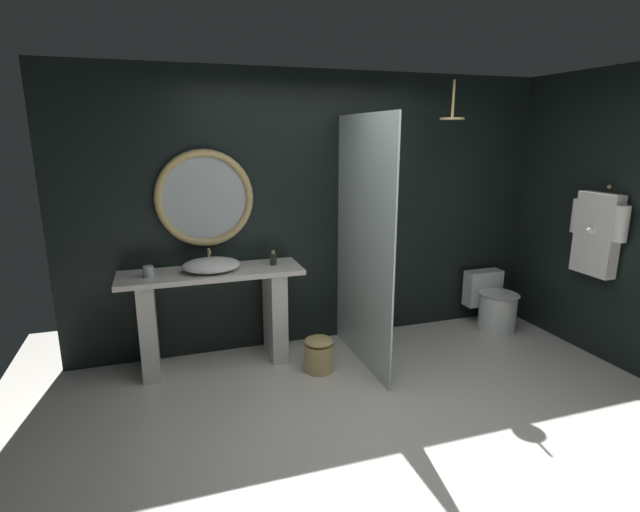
% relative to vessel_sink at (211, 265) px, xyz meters
% --- Properties ---
extents(ground_plane, '(5.76, 5.76, 0.00)m').
position_rel_vessel_sink_xyz_m(ground_plane, '(1.10, -1.56, -0.93)').
color(ground_plane, silver).
extents(back_wall_panel, '(4.80, 0.10, 2.60)m').
position_rel_vessel_sink_xyz_m(back_wall_panel, '(1.10, 0.34, 0.37)').
color(back_wall_panel, black).
rests_on(back_wall_panel, ground_plane).
extents(side_wall_right, '(0.10, 2.47, 2.60)m').
position_rel_vessel_sink_xyz_m(side_wall_right, '(3.45, -0.80, 0.37)').
color(side_wall_right, black).
rests_on(side_wall_right, ground_plane).
extents(vanity_counter, '(1.56, 0.49, 0.88)m').
position_rel_vessel_sink_xyz_m(vanity_counter, '(-0.00, 0.02, -0.41)').
color(vanity_counter, silver).
rests_on(vanity_counter, ground_plane).
extents(vessel_sink, '(0.49, 0.41, 0.16)m').
position_rel_vessel_sink_xyz_m(vessel_sink, '(0.00, 0.00, 0.00)').
color(vessel_sink, white).
rests_on(vessel_sink, vanity_counter).
extents(tumbler_cup, '(0.08, 0.08, 0.09)m').
position_rel_vessel_sink_xyz_m(tumbler_cup, '(-0.51, -0.01, -0.01)').
color(tumbler_cup, silver).
rests_on(tumbler_cup, vanity_counter).
extents(soap_dispenser, '(0.06, 0.06, 0.13)m').
position_rel_vessel_sink_xyz_m(soap_dispenser, '(0.55, 0.04, 0.00)').
color(soap_dispenser, '#282D28').
rests_on(soap_dispenser, vanity_counter).
extents(round_wall_mirror, '(0.86, 0.07, 0.86)m').
position_rel_vessel_sink_xyz_m(round_wall_mirror, '(-0.00, 0.25, 0.54)').
color(round_wall_mirror, tan).
extents(shower_glass_panel, '(0.02, 1.21, 2.19)m').
position_rel_vessel_sink_xyz_m(shower_glass_panel, '(1.27, -0.31, 0.16)').
color(shower_glass_panel, silver).
rests_on(shower_glass_panel, ground_plane).
extents(rain_shower_head, '(0.22, 0.22, 0.35)m').
position_rel_vessel_sink_xyz_m(rain_shower_head, '(2.22, -0.12, 1.26)').
color(rain_shower_head, tan).
extents(hanging_bathrobe, '(0.20, 0.57, 0.81)m').
position_rel_vessel_sink_xyz_m(hanging_bathrobe, '(3.31, -0.85, 0.25)').
color(hanging_bathrobe, tan).
extents(toilet, '(0.40, 0.57, 0.58)m').
position_rel_vessel_sink_xyz_m(toilet, '(2.91, -0.05, -0.67)').
color(toilet, white).
rests_on(toilet, ground_plane).
extents(waste_bin, '(0.25, 0.25, 0.32)m').
position_rel_vessel_sink_xyz_m(waste_bin, '(0.84, -0.39, -0.77)').
color(waste_bin, tan).
rests_on(waste_bin, ground_plane).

